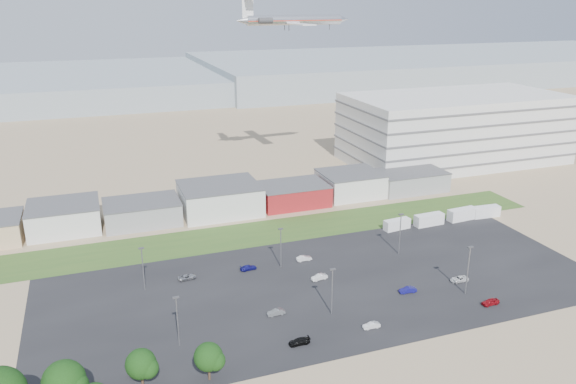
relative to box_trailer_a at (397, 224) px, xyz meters
name	(u,v)px	position (x,y,z in m)	size (l,w,h in m)	color
ground	(343,340)	(-35.46, -42.14, -1.39)	(700.00, 700.00, 0.00)	#997F61
parking_lot	(325,285)	(-30.46, -22.14, -1.38)	(120.00, 50.00, 0.01)	black
grass_strip	(259,233)	(-35.46, 9.86, -1.38)	(160.00, 16.00, 0.02)	#325520
hills_backdrop	(204,80)	(4.54, 272.86, 3.11)	(700.00, 200.00, 9.00)	gray
building_row	(182,203)	(-52.46, 28.86, 2.61)	(170.00, 20.00, 8.00)	silver
parking_garage	(454,128)	(54.54, 52.86, 11.11)	(80.00, 40.00, 25.00)	silver
box_trailer_a	(397,224)	(0.00, 0.00, 0.00)	(7.41, 2.32, 2.78)	silver
box_trailer_b	(429,220)	(9.70, -0.38, 0.17)	(8.32, 2.60, 3.12)	silver
box_trailer_c	(462,214)	(20.61, -0.13, 0.22)	(8.59, 2.68, 3.22)	silver
box_trailer_d	(486,212)	(28.25, -0.48, 0.14)	(8.18, 2.56, 3.07)	silver
tree_right	(141,367)	(-70.97, -43.36, 2.50)	(5.19, 5.19, 7.78)	black
tree_near	(208,360)	(-60.61, -44.91, 2.38)	(5.02, 5.02, 7.54)	black
lightpole_front_l	(178,321)	(-63.66, -33.77, 3.48)	(1.14, 0.48, 9.73)	slate
lightpole_front_m	(332,291)	(-33.81, -33.13, 3.47)	(1.14, 0.48, 9.71)	slate
lightpole_front_r	(468,270)	(-4.22, -35.37, 3.97)	(1.26, 0.53, 10.72)	slate
lightpole_back_l	(143,269)	(-67.18, -11.28, 3.54)	(1.16, 0.48, 9.85)	slate
lightpole_back_m	(281,248)	(-36.54, -10.72, 3.41)	(1.13, 0.47, 9.59)	slate
lightpole_back_r	(400,234)	(-7.41, -13.65, 3.77)	(1.21, 0.51, 10.32)	slate
airliner	(295,20)	(-8.74, 55.59, 50.64)	(39.73, 27.09, 11.74)	silver
parked_car_0	(459,279)	(-2.20, -30.47, -0.82)	(1.88, 4.08, 1.13)	silver
parked_car_1	(408,290)	(-15.37, -30.94, -0.77)	(1.30, 3.73, 1.23)	navy
parked_car_2	(490,302)	(-2.31, -40.91, -0.75)	(1.51, 3.75, 1.28)	maroon
parked_car_3	(299,341)	(-43.43, -40.69, -0.82)	(1.59, 3.90, 1.13)	black
parked_car_4	(276,312)	(-44.20, -29.96, -0.80)	(1.24, 3.56, 1.17)	#595B5E
parked_car_6	(248,268)	(-43.96, -9.58, -0.83)	(1.56, 3.83, 1.11)	navy
parked_car_7	(319,277)	(-30.61, -19.37, -0.78)	(1.29, 3.69, 1.22)	silver
parked_car_9	(187,277)	(-57.90, -9.46, -0.83)	(1.87, 4.05, 1.12)	#A5A5AA
parked_car_10	(143,369)	(-70.53, -39.39, -0.77)	(1.72, 4.24, 1.23)	#595B5E
parked_car_11	(304,258)	(-30.30, -9.41, -0.79)	(1.27, 3.64, 1.20)	silver
parked_car_13	(371,325)	(-28.88, -40.37, -0.84)	(1.16, 3.33, 1.10)	silver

